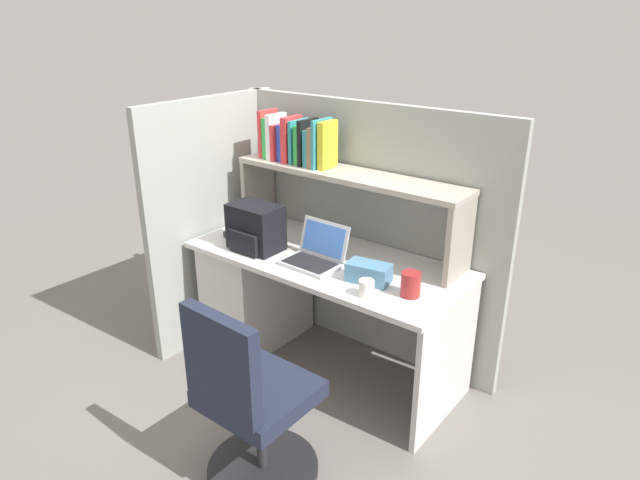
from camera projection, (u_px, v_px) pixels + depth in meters
ground_plane at (325, 366)px, 3.44m from camera, size 8.00×8.00×0.00m
desk at (276, 289)px, 3.51m from camera, size 1.60×0.70×0.73m
cubicle_partition_rear at (363, 230)px, 3.42m from camera, size 1.84×0.05×1.55m
cubicle_partition_left at (215, 220)px, 3.59m from camera, size 0.05×1.06×1.55m
overhead_hutch at (347, 189)px, 3.18m from camera, size 1.44×0.28×0.45m
reference_books_on_shelf at (297, 141)px, 3.30m from camera, size 0.50×0.19×0.28m
laptop at (316, 254)px, 3.07m from camera, size 0.31×0.26×0.22m
backpack at (255, 228)px, 3.23m from camera, size 0.30×0.23×0.27m
computer_mouse at (233, 234)px, 3.45m from camera, size 0.09×0.12×0.03m
paper_cup at (366, 288)px, 2.72m from camera, size 0.08×0.08×0.08m
tissue_box at (369, 273)px, 2.86m from camera, size 0.24×0.16×0.10m
snack_canister at (411, 284)px, 2.71m from camera, size 0.10×0.10×0.12m
office_chair at (251, 410)px, 2.46m from camera, size 0.52×0.52×0.93m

